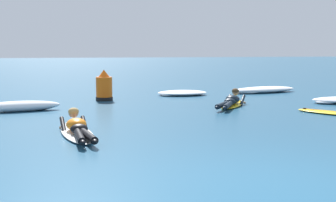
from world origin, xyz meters
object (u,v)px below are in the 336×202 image
surfer_far (231,102)px  drifting_surfboard (329,112)px  channel_marker_buoy (104,88)px  surfer_near (77,129)px

surfer_far → drifting_surfboard: bearing=-43.2°
drifting_surfboard → channel_marker_buoy: (-5.58, 4.23, 0.37)m
surfer_far → channel_marker_buoy: (-3.55, 2.32, 0.26)m
surfer_far → surfer_near: bearing=-140.7°
surfer_near → channel_marker_buoy: channel_marker_buoy is taller
channel_marker_buoy → surfer_near: bearing=-98.8°
surfer_near → channel_marker_buoy: bearing=81.2°
surfer_far → drifting_surfboard: (2.03, -1.90, -0.11)m
surfer_far → drifting_surfboard: surfer_far is taller
surfer_near → channel_marker_buoy: (0.93, 5.99, 0.27)m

